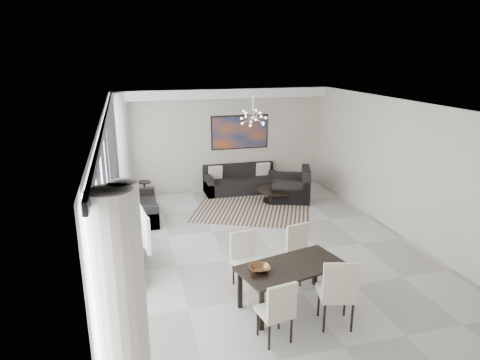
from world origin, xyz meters
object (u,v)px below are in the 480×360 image
object	(u,v)px
sofa_main	(241,183)
tv_console	(129,258)
television	(136,226)
coffee_table	(276,195)
dining_table	(291,271)

from	to	relation	value
sofa_main	tv_console	world-z (taller)	sofa_main
sofa_main	television	bearing A→B (deg)	-127.28
coffee_table	dining_table	size ratio (longest dim) A/B	0.54
sofa_main	television	distance (m)	5.03
television	dining_table	size ratio (longest dim) A/B	0.65
tv_console	dining_table	xyz separation A→B (m)	(2.42, -1.81, 0.34)
coffee_table	sofa_main	xyz separation A→B (m)	(-0.67, 1.09, 0.06)
coffee_table	sofa_main	bearing A→B (deg)	121.73
sofa_main	television	world-z (taller)	television
tv_console	sofa_main	bearing A→B (deg)	51.35
tv_console	television	size ratio (longest dim) A/B	1.40
sofa_main	tv_console	xyz separation A→B (m)	(-3.19, -3.98, -0.00)
dining_table	coffee_table	bearing A→B (deg)	73.05
coffee_table	sofa_main	size ratio (longest dim) A/B	0.47
sofa_main	television	size ratio (longest dim) A/B	1.79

